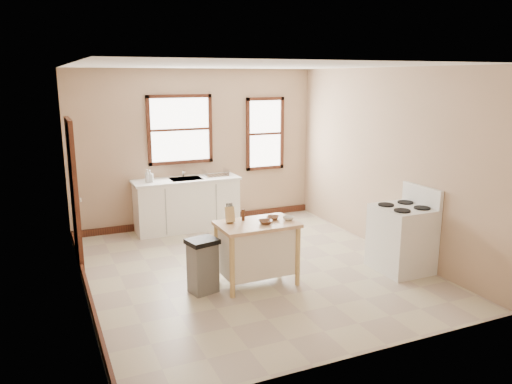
% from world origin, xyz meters
% --- Properties ---
extents(floor, '(5.00, 5.00, 0.00)m').
position_xyz_m(floor, '(0.00, 0.00, 0.00)').
color(floor, tan).
rests_on(floor, ground).
extents(ceiling, '(5.00, 5.00, 0.00)m').
position_xyz_m(ceiling, '(0.00, 0.00, 2.80)').
color(ceiling, white).
rests_on(ceiling, ground).
extents(wall_back, '(4.50, 0.04, 2.80)m').
position_xyz_m(wall_back, '(0.00, 2.50, 1.40)').
color(wall_back, tan).
rests_on(wall_back, ground).
extents(wall_left, '(0.04, 5.00, 2.80)m').
position_xyz_m(wall_left, '(-2.25, 0.00, 1.40)').
color(wall_left, tan).
rests_on(wall_left, ground).
extents(wall_right, '(0.04, 5.00, 2.80)m').
position_xyz_m(wall_right, '(2.25, 0.00, 1.40)').
color(wall_right, tan).
rests_on(wall_right, ground).
extents(window_main, '(1.17, 0.06, 1.22)m').
position_xyz_m(window_main, '(-0.30, 2.48, 1.75)').
color(window_main, '#36160E').
rests_on(window_main, wall_back).
extents(window_side, '(0.77, 0.06, 1.37)m').
position_xyz_m(window_side, '(1.35, 2.48, 1.60)').
color(window_side, '#36160E').
rests_on(window_side, wall_back).
extents(door_left, '(0.06, 0.90, 2.10)m').
position_xyz_m(door_left, '(-2.21, 1.30, 1.05)').
color(door_left, '#36160E').
rests_on(door_left, ground).
extents(baseboard_back, '(4.50, 0.04, 0.12)m').
position_xyz_m(baseboard_back, '(0.00, 2.47, 0.06)').
color(baseboard_back, '#36160E').
rests_on(baseboard_back, ground).
extents(baseboard_left, '(0.04, 5.00, 0.12)m').
position_xyz_m(baseboard_left, '(-2.22, 0.00, 0.06)').
color(baseboard_left, '#36160E').
rests_on(baseboard_left, ground).
extents(sink_counter, '(1.86, 0.62, 0.92)m').
position_xyz_m(sink_counter, '(-0.30, 2.20, 0.46)').
color(sink_counter, white).
rests_on(sink_counter, ground).
extents(faucet, '(0.03, 0.03, 0.22)m').
position_xyz_m(faucet, '(-0.30, 2.38, 1.03)').
color(faucet, silver).
rests_on(faucet, sink_counter).
extents(soap_bottle_a, '(0.10, 0.11, 0.22)m').
position_xyz_m(soap_bottle_a, '(-0.98, 2.17, 1.03)').
color(soap_bottle_a, '#B2B2B2').
rests_on(soap_bottle_a, sink_counter).
extents(soap_bottle_b, '(0.12, 0.12, 0.21)m').
position_xyz_m(soap_bottle_b, '(-0.93, 2.17, 1.02)').
color(soap_bottle_b, '#B2B2B2').
rests_on(soap_bottle_b, sink_counter).
extents(dish_rack, '(0.51, 0.44, 0.11)m').
position_xyz_m(dish_rack, '(0.25, 2.20, 0.97)').
color(dish_rack, silver).
rests_on(dish_rack, sink_counter).
extents(kitchen_island, '(1.02, 0.66, 0.83)m').
position_xyz_m(kitchen_island, '(-0.14, -0.49, 0.42)').
color(kitchen_island, '#E3BB85').
rests_on(kitchen_island, ground).
extents(knife_block, '(0.11, 0.11, 0.20)m').
position_xyz_m(knife_block, '(-0.45, -0.34, 0.93)').
color(knife_block, tan).
rests_on(knife_block, kitchen_island).
extents(pepper_grinder, '(0.04, 0.04, 0.15)m').
position_xyz_m(pepper_grinder, '(-0.26, -0.32, 0.91)').
color(pepper_grinder, '#472413').
rests_on(pepper_grinder, kitchen_island).
extents(bowl_a, '(0.22, 0.22, 0.04)m').
position_xyz_m(bowl_a, '(-0.05, -0.57, 0.85)').
color(bowl_a, brown).
rests_on(bowl_a, kitchen_island).
extents(bowl_b, '(0.24, 0.24, 0.04)m').
position_xyz_m(bowl_b, '(0.12, -0.43, 0.85)').
color(bowl_b, brown).
rests_on(bowl_b, kitchen_island).
extents(bowl_c, '(0.19, 0.19, 0.05)m').
position_xyz_m(bowl_c, '(0.29, -0.54, 0.85)').
color(bowl_c, silver).
rests_on(bowl_c, kitchen_island).
extents(trash_bin, '(0.42, 0.38, 0.70)m').
position_xyz_m(trash_bin, '(-0.87, -0.46, 0.35)').
color(trash_bin, '#626260').
rests_on(trash_bin, ground).
extents(gas_stove, '(0.74, 0.75, 1.19)m').
position_xyz_m(gas_stove, '(1.90, -0.88, 0.59)').
color(gas_stove, white).
rests_on(gas_stove, ground).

